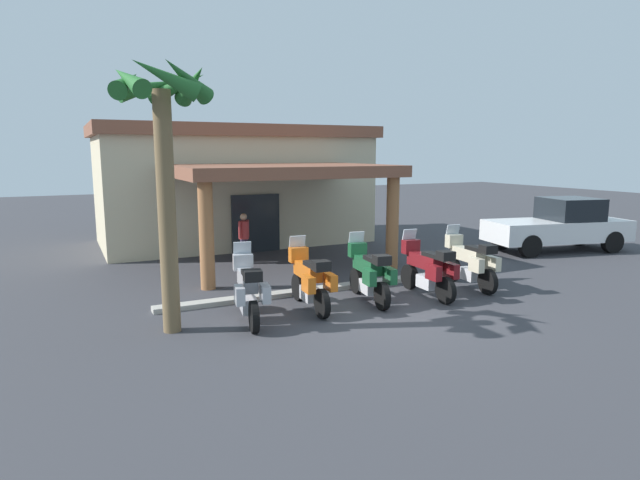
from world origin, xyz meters
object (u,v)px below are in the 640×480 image
(motorcycle_maroon, at_px, (428,269))
(pickup_truck_white, at_px, (560,226))
(motel_building, at_px, (235,184))
(motorcycle_silver, at_px, (248,290))
(motorcycle_orange, at_px, (310,280))
(pedestrian, at_px, (244,235))
(palm_tree_roadside, at_px, (163,129))
(motorcycle_green, at_px, (369,273))
(motorcycle_cream, at_px, (470,262))

(motorcycle_maroon, distance_m, pickup_truck_white, 8.72)
(motel_building, distance_m, motorcycle_silver, 10.54)
(motorcycle_orange, relative_size, pedestrian, 1.34)
(pedestrian, height_order, palm_tree_roadside, palm_tree_roadside)
(motel_building, xyz_separation_m, pickup_truck_white, (10.08, -7.14, -1.42))
(motorcycle_green, height_order, pickup_truck_white, pickup_truck_white)
(motorcycle_green, relative_size, pickup_truck_white, 0.40)
(motorcycle_green, bearing_deg, motorcycle_maroon, -90.64)
(motorcycle_orange, height_order, motorcycle_green, same)
(pedestrian, xyz_separation_m, palm_tree_roadside, (-3.40, -5.73, 3.09))
(palm_tree_roadside, bearing_deg, motel_building, 65.87)
(motel_building, xyz_separation_m, pedestrian, (-1.04, -4.19, -1.40))
(motorcycle_green, height_order, motorcycle_maroon, same)
(motorcycle_cream, relative_size, palm_tree_roadside, 0.41)
(motel_building, relative_size, motorcycle_orange, 4.79)
(motorcycle_silver, xyz_separation_m, motorcycle_green, (3.14, 0.19, 0.00))
(pickup_truck_white, bearing_deg, motorcycle_green, -152.81)
(motorcycle_cream, bearing_deg, motorcycle_maroon, 102.88)
(motorcycle_silver, distance_m, pedestrian, 6.11)
(motorcycle_green, xyz_separation_m, palm_tree_roadside, (-4.74, -0.09, 3.34))
(motel_building, xyz_separation_m, motorcycle_maroon, (1.86, -10.06, -1.65))
(motorcycle_green, height_order, palm_tree_roadside, palm_tree_roadside)
(motorcycle_maroon, relative_size, motorcycle_cream, 1.00)
(motorcycle_maroon, bearing_deg, pickup_truck_white, -68.47)
(palm_tree_roadside, bearing_deg, pedestrian, 59.31)
(pickup_truck_white, bearing_deg, motorcycle_silver, -155.62)
(motorcycle_silver, xyz_separation_m, pickup_truck_white, (12.92, 2.87, 0.24))
(motorcycle_green, xyz_separation_m, pickup_truck_white, (9.79, 2.69, 0.24))
(motel_building, bearing_deg, palm_tree_roadside, -113.85)
(motorcycle_silver, height_order, motorcycle_green, same)
(motorcycle_green, height_order, motorcycle_cream, same)
(pickup_truck_white, bearing_deg, motorcycle_cream, -145.93)
(pedestrian, bearing_deg, motorcycle_maroon, 169.50)
(motorcycle_silver, distance_m, motorcycle_orange, 1.59)
(motorcycle_silver, bearing_deg, motorcycle_orange, -70.77)
(motorcycle_orange, bearing_deg, pedestrian, 1.78)
(pedestrian, distance_m, palm_tree_roadside, 7.35)
(motorcycle_maroon, distance_m, palm_tree_roadside, 7.14)
(motorcycle_silver, height_order, motorcycle_maroon, same)
(motorcycle_orange, height_order, pedestrian, pedestrian)
(motorcycle_silver, xyz_separation_m, palm_tree_roadside, (-1.60, 0.10, 3.34))
(motel_building, distance_m, motorcycle_cream, 10.57)
(motorcycle_orange, relative_size, motorcycle_green, 1.00)
(motorcycle_maroon, distance_m, motorcycle_cream, 1.58)
(motel_building, relative_size, palm_tree_roadside, 1.98)
(motorcycle_silver, bearing_deg, motel_building, -5.46)
(motel_building, relative_size, pickup_truck_white, 1.94)
(motorcycle_orange, bearing_deg, motorcycle_cream, -86.87)
(motorcycle_orange, xyz_separation_m, motorcycle_green, (1.57, -0.05, 0.00))
(motorcycle_green, bearing_deg, motorcycle_silver, 101.36)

